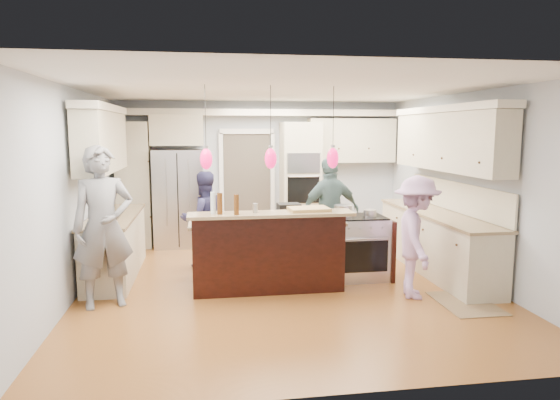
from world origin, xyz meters
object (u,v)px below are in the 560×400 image
(refrigerator, at_px, (179,198))
(person_bar_end, at_px, (103,227))
(kitchen_island, at_px, (266,250))
(person_far_left, at_px, (204,219))
(island_range, at_px, (360,247))

(refrigerator, height_order, person_bar_end, person_bar_end)
(kitchen_island, relative_size, person_bar_end, 1.06)
(refrigerator, relative_size, person_far_left, 1.19)
(refrigerator, bearing_deg, person_far_left, -73.55)
(kitchen_island, height_order, person_bar_end, person_bar_end)
(kitchen_island, xyz_separation_m, island_range, (1.41, 0.08, -0.03))
(refrigerator, relative_size, person_bar_end, 0.91)
(island_range, height_order, person_bar_end, person_bar_end)
(refrigerator, distance_m, person_far_left, 1.60)
(island_range, height_order, person_far_left, person_far_left)
(island_range, bearing_deg, person_far_left, 156.82)
(island_range, distance_m, person_far_left, 2.48)
(kitchen_island, bearing_deg, island_range, 3.06)
(refrigerator, bearing_deg, island_range, -42.59)
(person_far_left, bearing_deg, refrigerator, -92.40)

